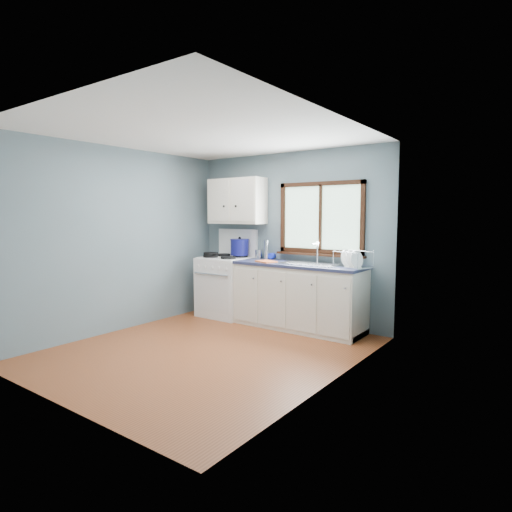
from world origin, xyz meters
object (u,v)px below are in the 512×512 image
Objects in this scene: base_cabinets at (298,299)px; sink at (310,269)px; skillet at (211,254)px; utensil_crock at (259,254)px; gas_range at (226,285)px; thermos at (266,250)px; stockpot at (240,247)px; dish_rack at (352,263)px.

sink is at bearing -0.13° from base_cabinets.
utensil_crock reaches higher than skillet.
gas_range is 4.73× the size of thermos.
stockpot is at bearing 61.43° from skillet.
sink reaches higher than dish_rack.
gas_range is 0.54m from skillet.
sink is (1.49, 0.02, 0.37)m from gas_range.
skillet is (-0.19, -0.14, 0.49)m from gas_range.
dish_rack is at bearing -6.33° from utensil_crock.
gas_range is 1.31m from base_cabinets.
dish_rack is (0.78, 0.01, 0.57)m from base_cabinets.
gas_range is 2.72× the size of dish_rack.
sink is at bearing -11.41° from thermos.
gas_range is at bearing -163.45° from thermos.
skillet is at bearing -141.21° from stockpot.
stockpot is 1.10× the size of utensil_crock.
thermos is (0.47, 0.05, -0.03)m from stockpot.
gas_range is 1.53m from sink.
dish_rack is (0.60, 0.01, 0.12)m from sink.
thermos is (0.83, 0.33, 0.08)m from skillet.
sink is 2.92× the size of thermos.
stockpot reaches higher than dish_rack.
dish_rack is at bearing -3.26° from stockpot.
utensil_crock is (0.48, 0.21, 0.50)m from gas_range.
thermos is (-0.85, 0.17, 0.20)m from sink.
gas_range reaches higher than utensil_crock.
stockpot is at bearing -167.95° from utensil_crock.
gas_range is 3.75× the size of skillet.
thermos is at bearing 5.87° from stockpot.
base_cabinets is 6.44× the size of thermos.
skillet is at bearing -174.54° from sink.
base_cabinets is 5.11× the size of skillet.
base_cabinets is 0.97m from dish_rack.
dish_rack is (1.61, -0.18, -0.01)m from utensil_crock.
stockpot is at bearing 173.91° from base_cabinets.
base_cabinets is 2.20× the size of sink.
stockpot is (0.35, 0.28, 0.11)m from skillet.
utensil_crock is at bearing 172.74° from thermos.
utensil_crock is (0.32, 0.07, -0.10)m from stockpot.
utensil_crock is (-0.82, 0.19, 0.58)m from base_cabinets.
sink is 1.68m from skillet.
dish_rack is at bearing 26.97° from skillet.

